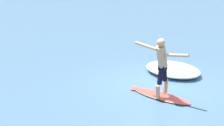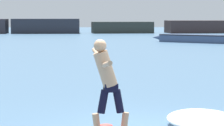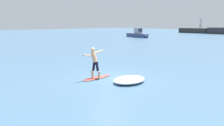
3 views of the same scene
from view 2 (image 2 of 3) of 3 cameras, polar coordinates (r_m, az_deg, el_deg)
The scene contains 4 objects.
rock_jetty_breakwater at distance 72.63m, azimuth -4.40°, elevation 3.92°, with size 61.18×4.56×4.84m.
surfer at distance 10.12m, azimuth -0.62°, elevation -1.65°, with size 0.74×1.71×1.84m.
fishing_boat_near_jetty at distance 47.34m, azimuth 9.30°, elevation 2.64°, with size 7.53×6.49×0.71m.
wave_foam_at_tail at distance 11.43m, azimuth 9.77°, elevation -6.04°, with size 1.53×2.07×0.32m.
Camera 2 is at (-1.39, -10.61, 2.35)m, focal length 85.00 mm.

